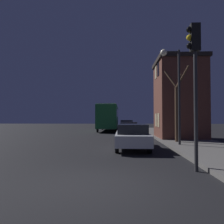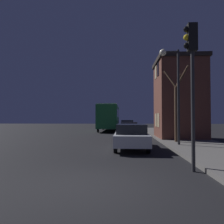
% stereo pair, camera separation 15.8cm
% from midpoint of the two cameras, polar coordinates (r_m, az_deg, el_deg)
% --- Properties ---
extents(ground_plane, '(120.00, 120.00, 0.00)m').
position_cam_midpoint_polar(ground_plane, '(5.97, -4.72, -18.38)').
color(ground_plane, black).
extents(brick_building, '(3.72, 4.48, 6.38)m').
position_cam_midpoint_polar(brick_building, '(18.74, 16.79, 3.50)').
color(brick_building, brown).
rests_on(brick_building, sidewalk).
extents(streetlamp, '(1.17, 0.41, 5.70)m').
position_cam_midpoint_polar(streetlamp, '(13.65, 15.39, 8.29)').
color(streetlamp, '#28282B').
rests_on(streetlamp, sidewalk).
extents(traffic_light, '(0.43, 0.24, 4.81)m').
position_cam_midpoint_polar(traffic_light, '(7.72, 20.17, 11.25)').
color(traffic_light, '#28282B').
rests_on(traffic_light, ground).
extents(bare_tree, '(1.33, 1.88, 4.92)m').
position_cam_midpoint_polar(bare_tree, '(15.14, 16.31, 1.33)').
color(bare_tree, '#473323').
rests_on(bare_tree, sidewalk).
extents(bus, '(2.42, 9.63, 3.41)m').
position_cam_midpoint_polar(bus, '(29.26, -1.08, -0.97)').
color(bus, '#1E6B33').
rests_on(bus, ground).
extents(car_near_lane, '(1.78, 4.66, 1.38)m').
position_cam_midpoint_polar(car_near_lane, '(12.31, 4.84, -6.17)').
color(car_near_lane, '#B7BABF').
rests_on(car_near_lane, ground).
extents(car_mid_lane, '(1.74, 3.89, 1.34)m').
position_cam_midpoint_polar(car_mid_lane, '(21.58, 4.17, -4.28)').
color(car_mid_lane, navy).
rests_on(car_mid_lane, ground).
extents(car_far_lane, '(1.85, 4.53, 1.42)m').
position_cam_midpoint_polar(car_far_lane, '(30.91, 3.65, -3.36)').
color(car_far_lane, beige).
rests_on(car_far_lane, ground).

